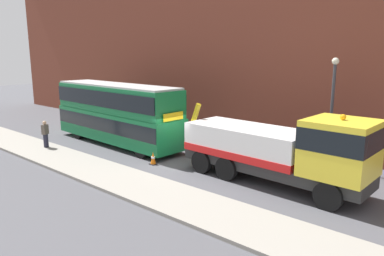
# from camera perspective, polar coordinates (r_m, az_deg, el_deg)

# --- Properties ---
(ground_plane) EXTENTS (120.00, 120.00, 0.00)m
(ground_plane) POSITION_cam_1_polar(r_m,az_deg,el_deg) (20.37, -1.47, -5.48)
(ground_plane) COLOR #4C4C51
(near_kerb) EXTENTS (60.00, 2.80, 0.15)m
(near_kerb) POSITION_cam_1_polar(r_m,az_deg,el_deg) (17.63, -10.77, -8.21)
(near_kerb) COLOR gray
(near_kerb) RESTS_ON ground_plane
(building_facade) EXTENTS (60.00, 1.50, 16.00)m
(building_facade) POSITION_cam_1_polar(r_m,az_deg,el_deg) (24.82, 9.13, 16.29)
(building_facade) COLOR brown
(building_facade) RESTS_ON ground_plane
(recovery_tow_truck) EXTENTS (10.19, 3.01, 3.67)m
(recovery_tow_truck) POSITION_cam_1_polar(r_m,az_deg,el_deg) (16.95, 13.75, -3.19)
(recovery_tow_truck) COLOR #2D2D2D
(recovery_tow_truck) RESTS_ON ground_plane
(double_decker_bus) EXTENTS (11.12, 3.00, 4.06)m
(double_decker_bus) POSITION_cam_1_polar(r_m,az_deg,el_deg) (24.61, -11.93, 2.59)
(double_decker_bus) COLOR #146B38
(double_decker_bus) RESTS_ON ground_plane
(pedestrian_onlooker) EXTENTS (0.40, 0.47, 1.71)m
(pedestrian_onlooker) POSITION_cam_1_polar(r_m,az_deg,el_deg) (24.70, -22.25, -0.94)
(pedestrian_onlooker) COLOR #232333
(pedestrian_onlooker) RESTS_ON near_kerb
(traffic_cone_near_bus) EXTENTS (0.36, 0.36, 0.72)m
(traffic_cone_near_bus) POSITION_cam_1_polar(r_m,az_deg,el_deg) (20.04, -6.20, -4.82)
(traffic_cone_near_bus) COLOR orange
(traffic_cone_near_bus) RESTS_ON ground_plane
(street_lamp) EXTENTS (0.36, 0.36, 5.83)m
(street_lamp) POSITION_cam_1_polar(r_m,az_deg,el_deg) (20.07, 21.36, 3.61)
(street_lamp) COLOR #38383D
(street_lamp) RESTS_ON ground_plane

